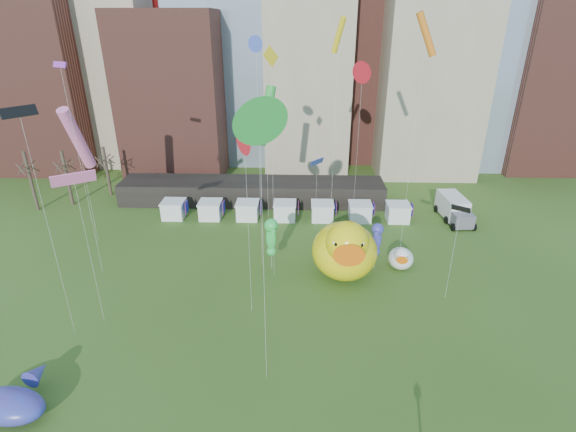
{
  "coord_description": "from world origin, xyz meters",
  "views": [
    {
      "loc": [
        3.12,
        -16.9,
        24.49
      ],
      "look_at": [
        2.24,
        10.56,
        12.0
      ],
      "focal_mm": 27.0,
      "sensor_mm": 36.0,
      "label": 1
    }
  ],
  "objects_px": {
    "whale_inflatable": "(11,403)",
    "seahorse_green": "(271,234)",
    "big_duck": "(345,249)",
    "small_duck": "(401,258)",
    "box_truck": "(454,208)",
    "seahorse_purple": "(377,237)"
  },
  "relations": [
    {
      "from": "seahorse_purple",
      "to": "box_truck",
      "type": "xyz_separation_m",
      "value": [
        12.39,
        13.14,
        -2.24
      ]
    },
    {
      "from": "seahorse_green",
      "to": "whale_inflatable",
      "type": "bearing_deg",
      "value": -143.04
    },
    {
      "from": "small_duck",
      "to": "box_truck",
      "type": "bearing_deg",
      "value": 63.53
    },
    {
      "from": "seahorse_purple",
      "to": "box_truck",
      "type": "bearing_deg",
      "value": 63.2
    },
    {
      "from": "seahorse_green",
      "to": "seahorse_purple",
      "type": "distance_m",
      "value": 11.09
    },
    {
      "from": "big_duck",
      "to": "whale_inflatable",
      "type": "bearing_deg",
      "value": -141.41
    },
    {
      "from": "whale_inflatable",
      "to": "seahorse_green",
      "type": "bearing_deg",
      "value": 59.87
    },
    {
      "from": "big_duck",
      "to": "seahorse_green",
      "type": "xyz_separation_m",
      "value": [
        -7.59,
        1.23,
        0.89
      ]
    },
    {
      "from": "seahorse_green",
      "to": "whale_inflatable",
      "type": "relative_size",
      "value": 0.89
    },
    {
      "from": "small_duck",
      "to": "seahorse_purple",
      "type": "bearing_deg",
      "value": -167.72
    },
    {
      "from": "big_duck",
      "to": "whale_inflatable",
      "type": "height_order",
      "value": "big_duck"
    },
    {
      "from": "big_duck",
      "to": "whale_inflatable",
      "type": "distance_m",
      "value": 30.04
    },
    {
      "from": "seahorse_purple",
      "to": "whale_inflatable",
      "type": "distance_m",
      "value": 33.88
    },
    {
      "from": "small_duck",
      "to": "seahorse_purple",
      "type": "distance_m",
      "value": 3.74
    },
    {
      "from": "small_duck",
      "to": "seahorse_green",
      "type": "relative_size",
      "value": 0.66
    },
    {
      "from": "seahorse_green",
      "to": "whale_inflatable",
      "type": "height_order",
      "value": "seahorse_green"
    },
    {
      "from": "small_duck",
      "to": "box_truck",
      "type": "height_order",
      "value": "box_truck"
    },
    {
      "from": "big_duck",
      "to": "whale_inflatable",
      "type": "relative_size",
      "value": 1.39
    },
    {
      "from": "box_truck",
      "to": "small_duck",
      "type": "bearing_deg",
      "value": -131.08
    },
    {
      "from": "whale_inflatable",
      "to": "big_duck",
      "type": "bearing_deg",
      "value": 47.11
    },
    {
      "from": "seahorse_green",
      "to": "whale_inflatable",
      "type": "distance_m",
      "value": 25.49
    },
    {
      "from": "big_duck",
      "to": "box_truck",
      "type": "distance_m",
      "value": 21.79
    }
  ]
}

